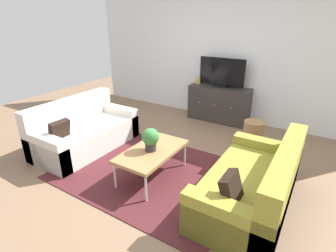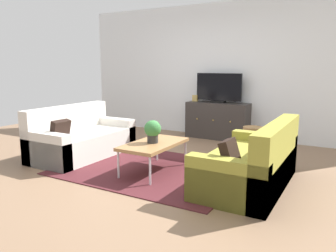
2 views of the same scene
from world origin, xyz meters
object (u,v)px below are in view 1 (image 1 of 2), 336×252
(mantel_clock, at_px, (198,81))
(wicker_basket, at_px, (253,134))
(potted_plant, at_px, (151,138))
(tv_console, at_px, (219,104))
(coffee_table, at_px, (152,152))
(couch_left_side, at_px, (83,132))
(couch_right_side, at_px, (256,188))
(flat_screen_tv, at_px, (222,73))

(mantel_clock, distance_m, wicker_basket, 1.77)
(potted_plant, bearing_deg, wicker_basket, 61.25)
(wicker_basket, bearing_deg, tv_console, 139.11)
(mantel_clock, bearing_deg, coffee_table, -77.53)
(couch_left_side, bearing_deg, couch_right_side, 0.00)
(flat_screen_tv, bearing_deg, mantel_clock, -177.73)
(couch_left_side, height_order, coffee_table, couch_left_side)
(potted_plant, distance_m, tv_console, 2.51)
(tv_console, distance_m, mantel_clock, 0.66)
(potted_plant, bearing_deg, tv_console, 90.90)
(potted_plant, relative_size, flat_screen_tv, 0.33)
(tv_console, bearing_deg, couch_right_side, -59.30)
(couch_right_side, height_order, potted_plant, couch_right_side)
(couch_left_side, relative_size, potted_plant, 5.41)
(couch_right_side, relative_size, mantel_clock, 12.95)
(couch_left_side, bearing_deg, wicker_basket, 32.51)
(tv_console, xyz_separation_m, wicker_basket, (0.96, -0.83, -0.14))
(flat_screen_tv, height_order, wicker_basket, flat_screen_tv)
(couch_right_side, xyz_separation_m, wicker_basket, (-0.45, 1.54, -0.04))
(coffee_table, bearing_deg, tv_console, 91.09)
(potted_plant, bearing_deg, couch_left_side, 175.09)
(coffee_table, height_order, flat_screen_tv, flat_screen_tv)
(coffee_table, distance_m, flat_screen_tv, 2.59)
(coffee_table, height_order, tv_console, tv_console)
(couch_left_side, distance_m, tv_console, 2.79)
(couch_right_side, xyz_separation_m, tv_console, (-1.41, 2.37, 0.10))
(coffee_table, relative_size, tv_console, 0.83)
(mantel_clock, bearing_deg, couch_right_side, -51.14)
(couch_left_side, distance_m, wicker_basket, 2.87)
(couch_right_side, height_order, tv_console, couch_right_side)
(couch_left_side, height_order, flat_screen_tv, flat_screen_tv)
(coffee_table, xyz_separation_m, mantel_clock, (-0.55, 2.49, 0.41))
(flat_screen_tv, relative_size, wicker_basket, 2.08)
(potted_plant, relative_size, wicker_basket, 0.69)
(couch_left_side, distance_m, flat_screen_tv, 2.91)
(potted_plant, height_order, flat_screen_tv, flat_screen_tv)
(coffee_table, relative_size, flat_screen_tv, 1.11)
(couch_left_side, xyz_separation_m, potted_plant, (1.51, -0.13, 0.32))
(coffee_table, bearing_deg, mantel_clock, 102.47)
(couch_left_side, height_order, couch_right_side, same)
(couch_left_side, distance_m, potted_plant, 1.54)
(flat_screen_tv, bearing_deg, potted_plant, -89.11)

